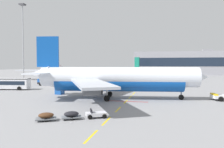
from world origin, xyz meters
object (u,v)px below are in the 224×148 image
Objects in this scene: apron_shuttle_bus at (7,83)px; uld_cargo_container at (60,91)px; apron_light_mast_near at (23,35)px; baggage_train at (72,115)px; airliner_far_center at (59,70)px; airliner_foreground at (116,79)px; airliner_mid_left at (124,71)px; ground_power_truck at (49,80)px.

apron_shuttle_bus reaches higher than uld_cargo_container.
baggage_train is at bearing -49.88° from apron_light_mast_near.
apron_shuttle_bus is (5.65, -41.96, -2.39)m from airliner_far_center.
airliner_foreground reaches higher than airliner_mid_left.
apron_shuttle_bus reaches higher than baggage_train.
airliner_foreground is 17.12m from baggage_train.
apron_light_mast_near reaches higher than apron_shuttle_bus.
apron_light_mast_near is (-36.81, 43.69, 16.43)m from baggage_train.
apron_light_mast_near is (-28.48, -42.28, 13.75)m from airliner_mid_left.
airliner_foreground is 62.94m from airliner_far_center.
ground_power_truck is 4.02× the size of uld_cargo_container.
airliner_far_center reaches higher than ground_power_truck.
apron_light_mast_near reaches higher than airliner_foreground.
apron_shuttle_bus is 39.00m from baggage_train.
apron_light_mast_near reaches higher than uld_cargo_container.
airliner_foreground is 1.26× the size of apron_light_mast_near.
airliner_far_center is 1.27× the size of apron_light_mast_near.
airliner_mid_left is at bearing 70.75° from apron_shuttle_bus.
airliner_far_center is 2.85× the size of apron_shuttle_bus.
airliner_foreground reaches higher than uld_cargo_container.
baggage_train is at bearing -96.73° from airliner_foreground.
ground_power_truck is 0.27× the size of apron_light_mast_near.
airliner_foreground reaches higher than baggage_train.
apron_light_mast_near is at bearing 145.12° from airliner_foreground.
airliner_far_center is at bearing -145.43° from airliner_mid_left.
airliner_foreground is 32.71m from apron_shuttle_bus.
airliner_mid_left reaches higher than uld_cargo_container.
airliner_mid_left is at bearing 95.54° from baggage_train.
apron_shuttle_bus is 13.47m from ground_power_truck.
uld_cargo_container is (-13.66, 3.81, -3.15)m from airliner_foreground.
apron_shuttle_bus is at bearing -114.66° from ground_power_truck.
airliner_mid_left is 63.99m from apron_shuttle_bus.
apron_shuttle_bus is 0.45× the size of apron_light_mast_near.
airliner_far_center is 31.89m from ground_power_truck.
airliner_mid_left is 13.33× the size of uld_cargo_container.
airliner_mid_left is 65.63m from uld_cargo_container.
baggage_train is at bearing -60.26° from uld_cargo_container.
apron_light_mast_near is at bearing 130.12° from baggage_train.
airliner_mid_left is 0.88× the size of apron_light_mast_near.
apron_light_mast_near reaches higher than baggage_train.
ground_power_truck reaches higher than apron_shuttle_bus.
apron_light_mast_near reaches higher than airliner_mid_left.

